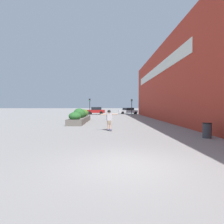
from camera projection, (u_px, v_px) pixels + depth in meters
The scene contains 11 objects.
ground_plane at pixel (126, 165), 6.14m from camera, with size 300.00×300.00×0.00m, color gray.
building_wall_right at pixel (172, 79), 21.12m from camera, with size 0.67×43.50×9.30m.
planter_box at pixel (80, 117), 22.15m from camera, with size 1.46×8.53×1.57m.
skateboard at pixel (109, 130), 14.73m from camera, with size 0.45×0.76×0.09m.
skateboarder at pixel (109, 118), 14.71m from camera, with size 1.29×0.56×1.45m.
trash_bin at pixel (207, 130), 11.36m from camera, with size 0.51×0.51×0.86m.
car_leftmost at pixel (129, 111), 44.92m from camera, with size 4.61×1.91×1.40m.
car_center_left at pixel (96, 111), 42.70m from camera, with size 3.86×1.97×1.58m.
car_center_right at pixel (165, 111), 43.93m from camera, with size 3.93×2.05×1.44m.
traffic_light_left at pixel (90, 104), 39.49m from camera, with size 0.28×0.30×3.27m.
traffic_light_right at pixel (132, 104), 39.10m from camera, with size 0.28×0.30×3.16m.
Camera 1 is at (-0.53, -6.08, 1.83)m, focal length 32.00 mm.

